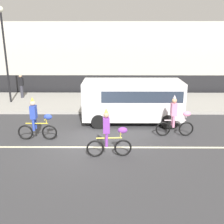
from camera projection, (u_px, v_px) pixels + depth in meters
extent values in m
plane|color=#38383A|center=(86.00, 142.00, 11.23)|extent=(80.00, 80.00, 0.00)
cube|color=beige|center=(85.00, 147.00, 10.76)|extent=(36.00, 0.14, 0.01)
cube|color=#9E9B93|center=(96.00, 102.00, 17.43)|extent=(60.00, 5.00, 0.15)
cube|color=black|center=(98.00, 84.00, 20.02)|extent=(40.00, 0.08, 1.40)
cube|color=beige|center=(134.00, 50.00, 27.63)|extent=(28.00, 8.00, 5.45)
torus|color=black|center=(50.00, 132.00, 11.44)|extent=(0.67, 0.07, 0.67)
torus|color=black|center=(26.00, 132.00, 11.45)|extent=(0.67, 0.07, 0.67)
cylinder|color=gold|center=(37.00, 123.00, 11.32)|extent=(0.97, 0.05, 0.05)
cylinder|color=gold|center=(33.00, 121.00, 11.30)|extent=(0.04, 0.04, 0.18)
cylinder|color=gold|center=(46.00, 121.00, 11.29)|extent=(0.04, 0.04, 0.23)
cylinder|color=gold|center=(46.00, 118.00, 11.25)|extent=(0.03, 0.50, 0.03)
ellipsoid|color=#2D47B2|center=(48.00, 117.00, 11.23)|extent=(0.36, 0.20, 0.24)
cube|color=#2D47B2|center=(33.00, 112.00, 11.17)|extent=(0.24, 0.32, 0.56)
sphere|color=beige|center=(33.00, 103.00, 11.06)|extent=(0.22, 0.22, 0.22)
cone|color=gold|center=(32.00, 99.00, 11.00)|extent=(0.14, 0.14, 0.16)
cylinder|color=#2D47B2|center=(34.00, 125.00, 11.20)|extent=(0.11, 0.11, 0.48)
cylinder|color=#2D47B2|center=(35.00, 123.00, 11.47)|extent=(0.11, 0.11, 0.48)
torus|color=black|center=(123.00, 148.00, 9.91)|extent=(0.67, 0.11, 0.67)
torus|color=black|center=(95.00, 149.00, 9.85)|extent=(0.67, 0.11, 0.67)
cylinder|color=#E5D84C|center=(109.00, 138.00, 9.76)|extent=(0.97, 0.11, 0.05)
cylinder|color=#E5D84C|center=(105.00, 136.00, 9.73)|extent=(0.04, 0.04, 0.18)
cylinder|color=#E5D84C|center=(120.00, 135.00, 9.75)|extent=(0.04, 0.04, 0.23)
cylinder|color=#E5D84C|center=(120.00, 132.00, 9.72)|extent=(0.06, 0.50, 0.03)
ellipsoid|color=purple|center=(123.00, 130.00, 9.70)|extent=(0.37, 0.22, 0.24)
cube|color=purple|center=(106.00, 125.00, 9.61)|extent=(0.26, 0.33, 0.56)
sphere|color=tan|center=(106.00, 115.00, 9.49)|extent=(0.22, 0.22, 0.22)
cone|color=#E5D84C|center=(106.00, 110.00, 9.44)|extent=(0.14, 0.14, 0.16)
cylinder|color=purple|center=(107.00, 141.00, 9.63)|extent=(0.11, 0.11, 0.48)
cylinder|color=purple|center=(106.00, 138.00, 9.90)|extent=(0.11, 0.11, 0.48)
torus|color=black|center=(186.00, 129.00, 11.85)|extent=(0.67, 0.08, 0.67)
torus|color=black|center=(163.00, 129.00, 11.84)|extent=(0.67, 0.08, 0.67)
cylinder|color=silver|center=(175.00, 120.00, 11.72)|extent=(0.97, 0.07, 0.05)
cylinder|color=silver|center=(172.00, 118.00, 11.70)|extent=(0.04, 0.04, 0.18)
cylinder|color=silver|center=(185.00, 118.00, 11.70)|extent=(0.04, 0.04, 0.23)
cylinder|color=silver|center=(185.00, 115.00, 11.66)|extent=(0.04, 0.50, 0.03)
ellipsoid|color=pink|center=(187.00, 114.00, 11.64)|extent=(0.36, 0.21, 0.24)
cube|color=pink|center=(174.00, 109.00, 11.57)|extent=(0.25, 0.32, 0.56)
sphere|color=tan|center=(174.00, 101.00, 11.46)|extent=(0.22, 0.22, 0.22)
cone|color=silver|center=(175.00, 97.00, 11.40)|extent=(0.14, 0.14, 0.16)
cylinder|color=pink|center=(174.00, 122.00, 11.60)|extent=(0.11, 0.11, 0.48)
cylinder|color=pink|center=(172.00, 120.00, 11.87)|extent=(0.11, 0.11, 0.48)
cube|color=white|center=(132.00, 99.00, 13.44)|extent=(5.00, 2.00, 1.90)
cube|color=#283342|center=(140.00, 93.00, 13.34)|extent=(3.90, 2.02, 0.56)
cylinder|color=black|center=(168.00, 122.00, 12.73)|extent=(0.70, 0.22, 0.70)
cylinder|color=black|center=(161.00, 110.00, 14.65)|extent=(0.70, 0.22, 0.70)
cylinder|color=black|center=(98.00, 122.00, 12.76)|extent=(0.70, 0.22, 0.70)
cylinder|color=black|center=(100.00, 110.00, 14.67)|extent=(0.70, 0.22, 0.70)
cylinder|color=black|center=(6.00, 59.00, 16.36)|extent=(0.12, 0.12, 5.50)
sphere|color=#EAEACC|center=(0.00, 9.00, 15.50)|extent=(0.36, 0.36, 0.36)
cylinder|color=#33333D|center=(22.00, 92.00, 18.16)|extent=(0.20, 0.20, 0.85)
cube|color=black|center=(21.00, 82.00, 17.95)|extent=(0.32, 0.20, 0.56)
sphere|color=tan|center=(20.00, 76.00, 17.84)|extent=(0.20, 0.20, 0.20)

